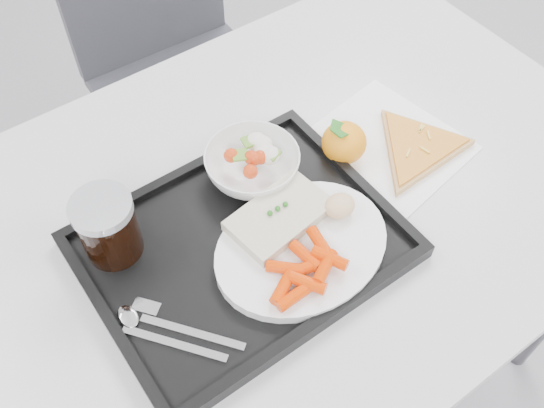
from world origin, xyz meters
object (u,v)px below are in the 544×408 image
(table, at_px, (278,222))
(dinner_plate, at_px, (301,248))
(tray, at_px, (242,247))
(pizza_slice, at_px, (418,148))
(salad_bowl, at_px, (252,165))
(cola_glass, at_px, (108,226))
(chair, at_px, (173,50))
(tangerine, at_px, (344,142))

(table, bearing_deg, dinner_plate, -108.99)
(tray, relative_size, pizza_slice, 1.48)
(salad_bowl, bearing_deg, cola_glass, 179.55)
(cola_glass, bearing_deg, pizza_slice, -12.61)
(dinner_plate, distance_m, cola_glass, 0.28)
(table, xyz_separation_m, pizza_slice, (0.25, -0.06, 0.08))
(table, relative_size, salad_bowl, 7.89)
(table, distance_m, chair, 0.69)
(cola_glass, bearing_deg, tray, -33.89)
(tangerine, xyz_separation_m, pizza_slice, (0.11, -0.07, -0.02))
(chair, xyz_separation_m, salad_bowl, (-0.17, -0.60, 0.25))
(tray, height_order, salad_bowl, salad_bowl)
(salad_bowl, relative_size, tangerine, 1.64)
(tray, bearing_deg, cola_glass, 146.11)
(chair, relative_size, cola_glass, 8.61)
(cola_glass, relative_size, pizza_slice, 0.36)
(tangerine, bearing_deg, table, -176.25)
(table, bearing_deg, pizza_slice, -12.71)
(chair, height_order, salad_bowl, chair)
(table, relative_size, chair, 1.29)
(tray, height_order, pizza_slice, tray)
(chair, xyz_separation_m, dinner_plate, (-0.19, -0.77, 0.24))
(table, bearing_deg, chair, 76.90)
(table, distance_m, salad_bowl, 0.12)
(pizza_slice, bearing_deg, chair, 97.69)
(dinner_plate, distance_m, pizza_slice, 0.29)
(tangerine, bearing_deg, salad_bowl, 163.15)
(dinner_plate, height_order, pizza_slice, dinner_plate)
(table, xyz_separation_m, dinner_plate, (-0.04, -0.11, 0.09))
(table, relative_size, cola_glass, 11.11)
(table, distance_m, tray, 0.14)
(salad_bowl, xyz_separation_m, cola_glass, (-0.25, 0.00, 0.03))
(tray, distance_m, tangerine, 0.25)
(chair, xyz_separation_m, tray, (-0.26, -0.71, 0.22))
(cola_glass, xyz_separation_m, tangerine, (0.40, -0.05, -0.04))
(chair, bearing_deg, tray, -109.90)
(dinner_plate, xyz_separation_m, pizza_slice, (0.29, 0.05, -0.01))
(tray, distance_m, dinner_plate, 0.09)
(table, xyz_separation_m, tangerine, (0.14, 0.01, 0.10))
(tangerine, bearing_deg, pizza_slice, -30.76)
(cola_glass, bearing_deg, tangerine, -6.88)
(table, distance_m, dinner_plate, 0.15)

